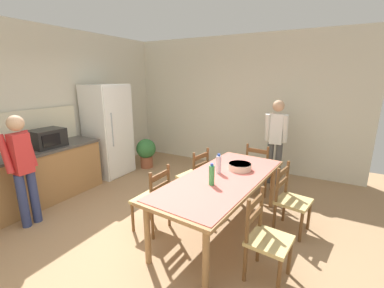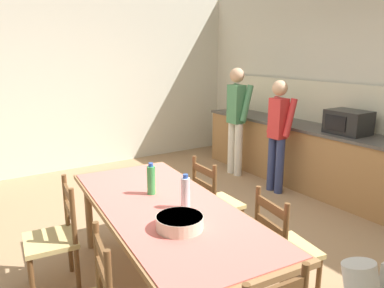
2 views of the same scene
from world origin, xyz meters
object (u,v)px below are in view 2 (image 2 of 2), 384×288
Objects in this scene: dining_table at (165,214)px; person_at_counter at (278,131)px; chair_side_far_left at (215,203)px; microwave at (348,122)px; bottle_off_centre at (186,193)px; person_at_sink at (236,116)px; chair_side_far_right at (283,249)px; chair_side_near_left at (55,238)px; serving_bowl at (180,221)px; bottle_near_centre at (151,180)px.

person_at_counter is at bearing 115.91° from dining_table.
chair_side_far_left is at bearing 118.54° from dining_table.
microwave is 2.88m from bottle_off_centre.
person_at_sink is (-1.64, 1.62, 0.50)m from chair_side_far_left.
dining_table is at bearing -80.84° from microwave.
person_at_counter is at bearing -34.27° from chair_side_far_right.
person_at_counter reaches higher than chair_side_near_left.
chair_side_near_left is (-0.96, -0.61, -0.37)m from serving_bowl.
bottle_off_centre is at bearing 63.84° from chair_side_far_right.
chair_side_far_right is 1.00× the size of chair_side_far_left.
bottle_near_centre is 1.00× the size of bottle_off_centre.
microwave is 1.85× the size of bottle_near_centre.
serving_bowl is 0.35× the size of chair_side_far_left.
chair_side_far_right is (1.04, -2.20, -0.60)m from microwave.
chair_side_far_right is at bearing 77.64° from serving_bowl.
chair_side_far_left is 2.36m from person_at_sink.
person_at_counter is at bearing 107.13° from chair_side_near_left.
chair_side_near_left is at bearing -111.26° from bottle_near_centre.
serving_bowl reaches higher than dining_table.
bottle_near_centre is 0.30× the size of chair_side_far_right.
bottle_off_centre is 1.17m from chair_side_near_left.
person_at_counter reaches higher than dining_table.
person_at_sink is at bearing 126.82° from bottle_near_centre.
bottle_off_centre is (0.12, 0.11, 0.20)m from dining_table.
chair_side_near_left is 3.52m from person_at_sink.
microwave reaches higher than chair_side_far_left.
bottle_near_centre is 0.68m from serving_bowl.
microwave reaches higher than dining_table.
person_at_sink is 1.08× the size of person_at_counter.
dining_table is 8.61× the size of bottle_near_centre.
chair_side_far_right is at bearing -64.78° from microwave.
dining_table is 2.55× the size of chair_side_near_left.
serving_bowl is (0.39, -0.10, 0.12)m from dining_table.
chair_side_near_left is at bearing -128.40° from dining_table.
microwave is 0.89m from person_at_counter.
person_at_sink is at bearing -162.75° from microwave.
serving_bowl is 1.28m from chair_side_far_left.
person_at_sink reaches higher than person_at_counter.
bottle_near_centre is (0.19, -2.90, -0.16)m from microwave.
person_at_counter is (-0.70, -0.52, -0.17)m from microwave.
chair_side_far_left is at bearing -134.65° from person_at_sink.
chair_side_near_left is (-0.10, -3.64, -0.60)m from microwave.
dining_table is at bearing 57.88° from chair_side_near_left.
bottle_off_centre is at bearing 130.98° from chair_side_far_left.
microwave is 0.55× the size of chair_side_far_right.
dining_table is at bearing 164.91° from serving_bowl.
serving_bowl is 2.95m from person_at_counter.
bottle_near_centre is 0.30× the size of chair_side_near_left.
bottle_off_centre is at bearing -150.67° from person_at_counter.
chair_side_far_right is at bearing 39.34° from bottle_near_centre.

